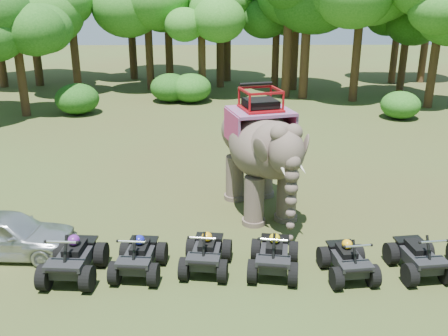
{
  "coord_description": "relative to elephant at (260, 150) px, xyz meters",
  "views": [
    {
      "loc": [
        -0.18,
        -13.33,
        7.15
      ],
      "look_at": [
        0.0,
        1.2,
        1.9
      ],
      "focal_mm": 40.0,
      "sensor_mm": 36.0,
      "label": 1
    }
  ],
  "objects": [
    {
      "name": "tree_2",
      "position": [
        7.66,
        17.34,
        2.02
      ],
      "size": [
        5.79,
        5.79,
        8.27
      ],
      "primitive_type": null,
      "color": "#195114",
      "rests_on": "ground"
    },
    {
      "name": "atv_1",
      "position": [
        -3.5,
        -4.07,
        -1.48
      ],
      "size": [
        1.39,
        1.81,
        1.26
      ],
      "primitive_type": null,
      "rotation": [
        0.0,
        0.0,
        -0.09
      ],
      "color": "black",
      "rests_on": "ground"
    },
    {
      "name": "atv_0",
      "position": [
        -5.18,
        -4.24,
        -1.42
      ],
      "size": [
        1.49,
        1.96,
        1.38
      ],
      "primitive_type": null,
      "rotation": [
        0.0,
        0.0,
        -0.07
      ],
      "color": "black",
      "rests_on": "ground"
    },
    {
      "name": "tree_24",
      "position": [
        -12.81,
        13.48,
        1.32
      ],
      "size": [
        4.81,
        4.81,
        6.87
      ],
      "primitive_type": null,
      "color": "#195114",
      "rests_on": "ground"
    },
    {
      "name": "tree_35",
      "position": [
        -8.46,
        26.58,
        3.34
      ],
      "size": [
        7.64,
        7.64,
        10.92
      ],
      "primitive_type": null,
      "color": "#195114",
      "rests_on": "ground"
    },
    {
      "name": "tree_30",
      "position": [
        4.2,
        21.45,
        3.11
      ],
      "size": [
        7.31,
        7.31,
        10.44
      ],
      "primitive_type": null,
      "color": "#195114",
      "rests_on": "ground"
    },
    {
      "name": "tree_26",
      "position": [
        -6.42,
        21.6,
        2.1
      ],
      "size": [
        5.91,
        5.91,
        8.44
      ],
      "primitive_type": null,
      "color": "#195114",
      "rests_on": "ground"
    },
    {
      "name": "ground",
      "position": [
        -1.22,
        -2.34,
        -2.11
      ],
      "size": [
        110.0,
        110.0,
        0.0
      ],
      "primitive_type": "plane",
      "color": "#47381E",
      "rests_on": "ground"
    },
    {
      "name": "tree_28",
      "position": [
        14.96,
        24.42,
        2.32
      ],
      "size": [
        6.21,
        6.21,
        8.87
      ],
      "primitive_type": null,
      "color": "#195114",
      "rests_on": "ground"
    },
    {
      "name": "atv_5",
      "position": [
        3.89,
        -4.16,
        -1.48
      ],
      "size": [
        1.43,
        1.83,
        1.26
      ],
      "primitive_type": null,
      "rotation": [
        0.0,
        0.0,
        0.12
      ],
      "color": "black",
      "rests_on": "ground"
    },
    {
      "name": "tree_27",
      "position": [
        12.49,
        24.02,
        1.92
      ],
      "size": [
        5.64,
        5.64,
        8.06
      ],
      "primitive_type": null,
      "color": "#195114",
      "rests_on": "ground"
    },
    {
      "name": "tree_36",
      "position": [
        -15.28,
        23.32,
        3.32
      ],
      "size": [
        7.61,
        7.61,
        10.87
      ],
      "primitive_type": null,
      "color": "#195114",
      "rests_on": "ground"
    },
    {
      "name": "tree_40",
      "position": [
        11.5,
        19.31,
        1.45
      ],
      "size": [
        5.0,
        5.0,
        7.14
      ],
      "primitive_type": null,
      "color": "#195114",
      "rests_on": "ground"
    },
    {
      "name": "tree_37",
      "position": [
        4.45,
        18.28,
        3.11
      ],
      "size": [
        7.31,
        7.31,
        10.44
      ],
      "primitive_type": null,
      "color": "#195114",
      "rests_on": "ground"
    },
    {
      "name": "tree_25",
      "position": [
        -11.39,
        19.91,
        2.02
      ],
      "size": [
        5.79,
        5.79,
        8.27
      ],
      "primitive_type": null,
      "color": "#195114",
      "rests_on": "ground"
    },
    {
      "name": "atv_3",
      "position": [
        0.07,
        -4.07,
        -1.47
      ],
      "size": [
        1.52,
        1.92,
        1.29
      ],
      "primitive_type": null,
      "rotation": [
        0.0,
        0.0,
        -0.15
      ],
      "color": "black",
      "rests_on": "ground"
    },
    {
      "name": "tree_41",
      "position": [
        -0.65,
        25.2,
        3.07
      ],
      "size": [
        7.25,
        7.25,
        10.36
      ],
      "primitive_type": null,
      "color": "#195114",
      "rests_on": "ground"
    },
    {
      "name": "tree_1",
      "position": [
        3.3,
        18.7,
        2.81
      ],
      "size": [
        6.89,
        6.89,
        9.84
      ],
      "primitive_type": null,
      "color": "#195114",
      "rests_on": "ground"
    },
    {
      "name": "atv_4",
      "position": [
        1.98,
        -4.29,
        -1.51
      ],
      "size": [
        1.38,
        1.76,
        1.21
      ],
      "primitive_type": null,
      "rotation": [
        0.0,
        0.0,
        0.12
      ],
      "color": "black",
      "rests_on": "ground"
    },
    {
      "name": "parked_car",
      "position": [
        -7.38,
        -3.04,
        -1.47
      ],
      "size": [
        3.89,
        1.76,
        1.3
      ],
      "primitive_type": "imported",
      "rotation": [
        0.0,
        0.0,
        1.51
      ],
      "color": "silver",
      "rests_on": "ground"
    },
    {
      "name": "elephant",
      "position": [
        0.0,
        0.0,
        0.0
      ],
      "size": [
        3.44,
        5.44,
        4.23
      ],
      "primitive_type": null,
      "rotation": [
        0.0,
        0.0,
        0.26
      ],
      "color": "brown",
      "rests_on": "ground"
    },
    {
      "name": "tree_38",
      "position": [
        -8.36,
        26.15,
        1.51
      ],
      "size": [
        5.07,
        5.07,
        7.24
      ],
      "primitive_type": null,
      "color": "#195114",
      "rests_on": "ground"
    },
    {
      "name": "tree_31",
      "position": [
        -5.06,
        22.66,
        2.39
      ],
      "size": [
        6.31,
        6.31,
        9.01
      ],
      "primitive_type": null,
      "color": "#195114",
      "rests_on": "ground"
    },
    {
      "name": "atv_2",
      "position": [
        -1.73,
        -3.91,
        -1.48
      ],
      "size": [
        1.44,
        1.84,
        1.26
      ],
      "primitive_type": null,
      "rotation": [
        0.0,
        0.0,
        -0.12
      ],
      "color": "black",
      "rests_on": "ground"
    },
    {
      "name": "tree_0",
      "position": [
        -1.22,
        22.53,
        2.41
      ],
      "size": [
        6.34,
        6.34,
        9.05
      ],
      "primitive_type": null,
      "color": "#195114",
      "rests_on": "ground"
    },
    {
      "name": "tree_34",
      "position": [
        2.9,
        21.94,
        1.67
      ],
      "size": [
        5.3,
        5.3,
        7.58
      ],
      "primitive_type": null,
      "color": "#195114",
      "rests_on": "ground"
    },
    {
      "name": "tree_3",
      "position": [
        11.95,
        15.36,
        1.78
      ],
      "size": [
        5.45,
        5.45,
        7.79
      ],
      "primitive_type": null,
      "color": "#195114",
      "rests_on": "ground"
    },
    {
      "name": "tree_29",
      "position": [
        -2.48,
        18.9,
        1.45
      ],
      "size": [
        4.99,
        4.99,
        7.13
      ],
      "primitive_type": null,
      "color": "#195114",
      "rests_on": "ground"
    }
  ]
}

